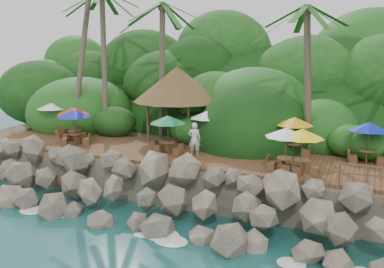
% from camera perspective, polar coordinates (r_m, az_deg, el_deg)
% --- Properties ---
extents(ground, '(140.00, 140.00, 0.00)m').
position_cam_1_polar(ground, '(19.15, -7.27, -13.55)').
color(ground, '#19514F').
rests_on(ground, ground).
extents(land_base, '(32.00, 25.20, 2.10)m').
position_cam_1_polar(land_base, '(32.87, 6.86, -0.62)').
color(land_base, gray).
rests_on(land_base, ground).
extents(jungle_hill, '(44.80, 28.00, 15.40)m').
position_cam_1_polar(jungle_hill, '(40.19, 9.84, 0.10)').
color(jungle_hill, '#143811').
rests_on(jungle_hill, ground).
extents(seawall, '(29.00, 4.00, 2.30)m').
position_cam_1_polar(seawall, '(20.31, -4.48, -8.42)').
color(seawall, gray).
rests_on(seawall, ground).
extents(terrace, '(26.00, 5.00, 0.20)m').
position_cam_1_polar(terrace, '(23.43, 0.00, -2.87)').
color(terrace, brown).
rests_on(terrace, land_base).
extents(jungle_foliage, '(44.00, 16.00, 12.00)m').
position_cam_1_polar(jungle_foliage, '(32.19, 6.31, -2.81)').
color(jungle_foliage, '#143811').
rests_on(jungle_foliage, ground).
extents(foam_line, '(25.20, 0.80, 0.06)m').
position_cam_1_polar(foam_line, '(19.37, -6.81, -13.13)').
color(foam_line, white).
rests_on(foam_line, ground).
extents(palapa, '(5.64, 5.64, 4.60)m').
position_cam_1_polar(palapa, '(26.79, -2.05, 6.83)').
color(palapa, brown).
rests_on(palapa, ground).
extents(dining_clusters, '(21.59, 5.21, 2.18)m').
position_cam_1_polar(dining_clusters, '(23.05, -0.09, 1.74)').
color(dining_clusters, brown).
rests_on(dining_clusters, terrace).
extents(waiter, '(0.78, 0.63, 1.86)m').
position_cam_1_polar(waiter, '(22.60, 0.33, -0.74)').
color(waiter, silver).
rests_on(waiter, terrace).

